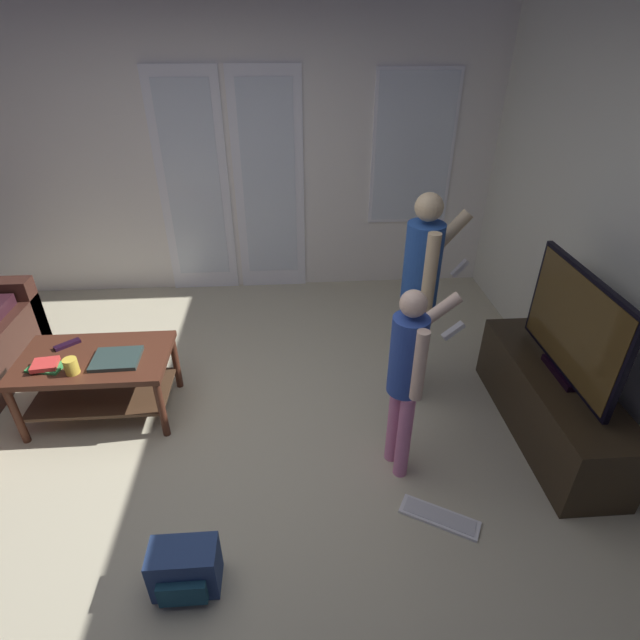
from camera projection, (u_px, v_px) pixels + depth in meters
ground_plane at (206, 461)px, 3.12m from camera, size 5.24×4.97×0.02m
wall_back_with_doors at (229, 152)px, 4.49m from camera, size 5.24×0.09×2.79m
coffee_table at (98, 372)px, 3.32m from camera, size 0.98×0.58×0.48m
tv_stand at (550, 404)px, 3.22m from camera, size 0.44×1.38×0.47m
flat_screen_tv at (574, 327)px, 2.91m from camera, size 0.08×0.98×0.70m
person_adult at (421, 283)px, 3.23m from camera, size 0.50×0.42×1.51m
person_child at (408, 370)px, 2.70m from camera, size 0.48×0.41×1.24m
backpack at (185, 569)px, 2.35m from camera, size 0.32×0.22×0.27m
loose_keyboard at (439, 517)px, 2.74m from camera, size 0.45×0.33×0.02m
laptop_closed at (116, 359)px, 3.21m from camera, size 0.31×0.26×0.03m
cup_near_edge at (71, 366)px, 3.07m from camera, size 0.09×0.09×0.11m
tv_remote_black at (67, 344)px, 3.35m from camera, size 0.16×0.15×0.02m
book_stack at (45, 366)px, 3.13m from camera, size 0.24×0.17×0.05m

